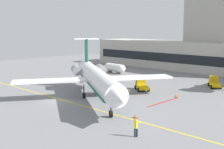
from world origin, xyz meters
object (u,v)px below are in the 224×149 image
object	(u,v)px
belt_loader	(141,85)
fuel_tank	(115,68)
baggage_tug	(214,82)
pushback_tractor	(89,66)
marshaller	(136,127)
regional_jet	(96,78)

from	to	relation	value
belt_loader	fuel_tank	xyz separation A→B (m)	(-17.65, 11.41, 0.31)
baggage_tug	fuel_tank	bearing A→B (deg)	-179.65
baggage_tug	pushback_tractor	size ratio (longest dim) A/B	1.14
pushback_tractor	belt_loader	xyz separation A→B (m)	(26.18, -10.61, 0.07)
belt_loader	marshaller	distance (m)	23.66
regional_jet	pushback_tractor	bearing A→B (deg)	140.45
regional_jet	marshaller	xyz separation A→B (m)	(15.33, -8.59, -2.31)
regional_jet	baggage_tug	world-z (taller)	regional_jet
belt_loader	pushback_tractor	bearing A→B (deg)	157.93
marshaller	baggage_tug	bearing A→B (deg)	101.33
regional_jet	belt_loader	distance (m)	10.52
pushback_tractor	belt_loader	world-z (taller)	belt_loader
regional_jet	belt_loader	bearing A→B (deg)	84.61
baggage_tug	marshaller	world-z (taller)	baggage_tug
regional_jet	belt_loader	size ratio (longest dim) A/B	7.37
baggage_tug	fuel_tank	world-z (taller)	fuel_tank
pushback_tractor	marshaller	xyz separation A→B (m)	(40.54, -29.41, 0.12)
marshaller	fuel_tank	bearing A→B (deg)	136.67
pushback_tractor	belt_loader	distance (m)	28.25
belt_loader	marshaller	world-z (taller)	belt_loader
regional_jet	marshaller	distance (m)	17.72
regional_jet	pushback_tractor	world-z (taller)	regional_jet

